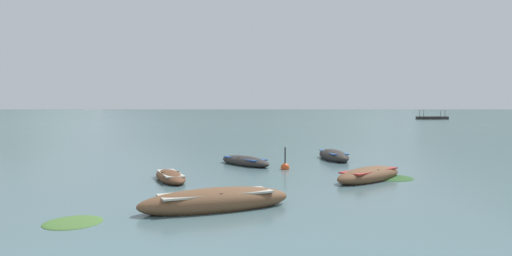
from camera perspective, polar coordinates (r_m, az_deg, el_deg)
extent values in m
plane|color=slate|center=(1506.13, -1.92, 2.27)|extent=(6000.00, 6000.00, 0.00)
cone|color=#56665B|center=(1767.44, -26.51, 5.87)|extent=(664.27, 664.27, 236.58)
cone|color=#4C5B56|center=(2006.80, 0.80, 8.39)|extent=(1483.57, 1483.57, 425.83)
cone|color=slate|center=(1810.84, 16.62, 5.07)|extent=(555.58, 555.58, 182.16)
ellipsoid|color=#2D2826|center=(23.91, -1.32, -3.99)|extent=(3.02, 3.73, 0.55)
cube|color=#28519E|center=(23.89, -1.32, -3.59)|extent=(2.18, 2.68, 0.05)
cube|color=#2D2826|center=(23.88, -1.32, -3.47)|extent=(0.69, 0.50, 0.04)
ellipsoid|color=brown|center=(19.36, 13.23, -5.47)|extent=(3.75, 3.72, 0.65)
cube|color=#B22D28|center=(19.33, 13.24, -4.89)|extent=(2.70, 2.68, 0.05)
cube|color=brown|center=(19.32, 13.24, -4.74)|extent=(0.66, 0.67, 0.04)
ellipsoid|color=#2D2826|center=(26.67, 9.15, -3.27)|extent=(1.54, 4.07, 0.68)
cube|color=#28519E|center=(26.65, 9.15, -2.84)|extent=(1.11, 2.93, 0.05)
cube|color=#2D2826|center=(26.64, 9.16, -2.73)|extent=(0.82, 0.15, 0.04)
ellipsoid|color=brown|center=(13.57, -4.75, -8.63)|extent=(4.55, 2.87, 0.75)
cube|color=#B7B2A3|center=(13.53, -4.76, -7.70)|extent=(3.28, 2.06, 0.05)
cube|color=brown|center=(13.52, -4.76, -7.49)|extent=(0.41, 0.84, 0.04)
ellipsoid|color=brown|center=(19.11, -10.11, -5.72)|extent=(1.97, 3.38, 0.46)
cube|color=#B7B2A3|center=(19.09, -10.11, -5.30)|extent=(1.42, 2.43, 0.05)
cube|color=brown|center=(19.08, -10.11, -5.16)|extent=(0.65, 0.29, 0.04)
cube|color=#2D2826|center=(127.54, 20.12, 1.09)|extent=(7.84, 3.61, 0.90)
cylinder|color=#4C4742|center=(125.26, 19.22, 1.59)|extent=(0.10, 0.10, 1.80)
cylinder|color=#4C4742|center=(126.94, 18.79, 1.61)|extent=(0.10, 0.10, 1.80)
cylinder|color=#4C4742|center=(128.17, 21.46, 1.58)|extent=(0.10, 0.10, 1.80)
cylinder|color=#4C4742|center=(129.82, 21.01, 1.59)|extent=(0.10, 0.10, 1.80)
cube|color=beige|center=(127.52, 20.14, 2.00)|extent=(6.58, 3.03, 0.12)
sphere|color=#DB4C1E|center=(22.25, 3.46, -4.69)|extent=(0.40, 0.40, 0.40)
cylinder|color=black|center=(22.20, 3.46, -3.49)|extent=(0.06, 0.06, 0.94)
ellipsoid|color=#2D5628|center=(20.21, 15.60, -5.72)|extent=(1.82, 1.98, 0.14)
ellipsoid|color=#477033|center=(12.86, -20.83, -10.43)|extent=(1.71, 1.84, 0.14)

